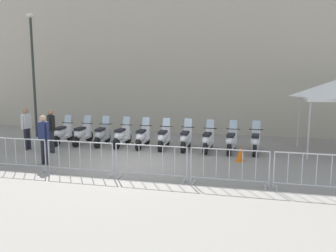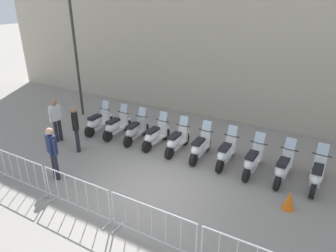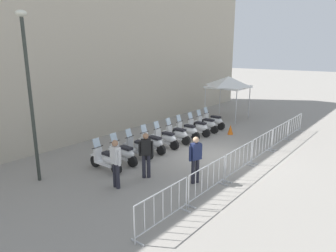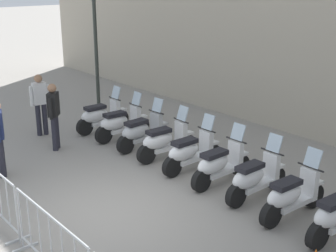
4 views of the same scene
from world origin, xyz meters
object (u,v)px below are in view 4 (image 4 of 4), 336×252
officer_by_barriers (40,101)px  motorcycle_6 (255,178)px  motorcycle_0 (101,116)px  motorcycle_1 (120,123)px  motorcycle_7 (291,196)px  motorcycle_5 (219,164)px  motorcycle_2 (142,132)px  motorcycle_3 (164,141)px  officer_near_row_end (54,113)px  barrier_segment_3 (51,247)px  motorcycle_4 (190,152)px

officer_by_barriers → motorcycle_6: bearing=10.3°
motorcycle_0 → officer_by_barriers: bearing=-121.7°
motorcycle_1 → motorcycle_7: (5.58, -0.36, 0.00)m
motorcycle_5 → motorcycle_7: size_ratio=1.00×
motorcycle_6 → motorcycle_2: bearing=177.1°
motorcycle_3 → officer_by_barriers: size_ratio=1.00×
motorcycle_6 → officer_near_row_end: 5.41m
motorcycle_1 → motorcycle_2: bearing=-1.8°
motorcycle_2 → motorcycle_6: same height
motorcycle_7 → motorcycle_6: bearing=171.3°
motorcycle_5 → officer_by_barriers: (-5.51, -1.18, 0.53)m
motorcycle_1 → motorcycle_6: 4.66m
motorcycle_3 → motorcycle_5: size_ratio=1.00×
motorcycle_1 → officer_near_row_end: (-0.52, -1.68, 0.53)m
barrier_segment_3 → motorcycle_7: bearing=71.4°
motorcycle_0 → motorcycle_3: size_ratio=1.00×
motorcycle_4 → officer_by_barriers: bearing=-164.9°
officer_by_barriers → motorcycle_3: bearing=19.7°
motorcycle_6 → barrier_segment_3: motorcycle_6 is taller
motorcycle_0 → officer_near_row_end: (0.41, -1.68, 0.53)m
motorcycle_3 → motorcycle_7: (3.72, -0.28, 0.00)m
officer_near_row_end → motorcycle_2: bearing=48.5°
motorcycle_6 → motorcycle_5: bearing=179.3°
motorcycle_0 → barrier_segment_3: bearing=-41.0°
motorcycle_5 → officer_by_barriers: size_ratio=1.00×
motorcycle_6 → officer_by_barriers: (-6.44, -1.17, 0.53)m
motorcycle_3 → officer_by_barriers: bearing=-160.3°
motorcycle_5 → barrier_segment_3: 4.28m
motorcycle_6 → officer_by_barriers: 6.57m
barrier_segment_3 → officer_near_row_end: officer_near_row_end is taller
motorcycle_6 → motorcycle_1: bearing=177.4°
officer_near_row_end → barrier_segment_3: bearing=-30.4°
motorcycle_3 → officer_near_row_end: 2.92m
motorcycle_0 → motorcycle_5: same height
motorcycle_3 → officer_near_row_end: bearing=-146.1°
motorcycle_0 → officer_near_row_end: 1.81m
motorcycle_4 → motorcycle_6: size_ratio=1.00×
motorcycle_1 → motorcycle_3: same height
motorcycle_6 → officer_by_barriers: bearing=-169.7°
motorcycle_0 → officer_by_barriers: officer_by_barriers is taller
motorcycle_7 → motorcycle_1: bearing=176.4°
officer_near_row_end → motorcycle_1: bearing=72.7°
motorcycle_6 → officer_by_barriers: size_ratio=1.00×
officer_near_row_end → officer_by_barriers: 1.30m
motorcycle_2 → motorcycle_7: bearing=-4.0°
motorcycle_3 → motorcycle_2: bearing=177.0°
motorcycle_1 → motorcycle_4: bearing=-3.0°
motorcycle_0 → motorcycle_5: (4.66, -0.21, 0.00)m
officer_near_row_end → motorcycle_0: bearing=103.6°
motorcycle_1 → motorcycle_3: bearing=-2.4°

